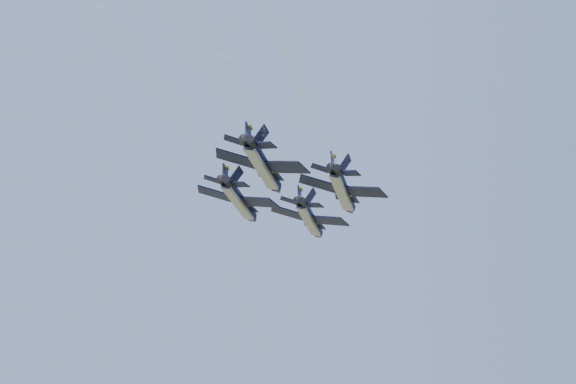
{
  "coord_description": "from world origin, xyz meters",
  "views": [
    {
      "loc": [
        -4.56,
        -105.05,
        66.31
      ],
      "look_at": [
        -1.96,
        -0.9,
        104.23
      ],
      "focal_mm": 45.0,
      "sensor_mm": 36.0,
      "label": 1
    }
  ],
  "objects_px": {
    "jet_lead": "(310,219)",
    "jet_slot": "(264,166)",
    "jet_left": "(240,201)",
    "jet_right": "(343,191)"
  },
  "relations": [
    {
      "from": "jet_lead",
      "to": "jet_right",
      "type": "height_order",
      "value": "same"
    },
    {
      "from": "jet_lead",
      "to": "jet_slot",
      "type": "bearing_deg",
      "value": -92.77
    },
    {
      "from": "jet_slot",
      "to": "jet_lead",
      "type": "bearing_deg",
      "value": 87.23
    },
    {
      "from": "jet_right",
      "to": "jet_slot",
      "type": "xyz_separation_m",
      "value": [
        -11.77,
        -9.34,
        0.0
      ]
    },
    {
      "from": "jet_right",
      "to": "jet_left",
      "type": "bearing_deg",
      "value": 177.84
    },
    {
      "from": "jet_right",
      "to": "jet_lead",
      "type": "bearing_deg",
      "value": 122.04
    },
    {
      "from": "jet_left",
      "to": "jet_slot",
      "type": "relative_size",
      "value": 1.0
    },
    {
      "from": "jet_lead",
      "to": "jet_right",
      "type": "relative_size",
      "value": 1.0
    },
    {
      "from": "jet_lead",
      "to": "jet_slot",
      "type": "xyz_separation_m",
      "value": [
        -7.61,
        -23.22,
        0.0
      ]
    },
    {
      "from": "jet_left",
      "to": "jet_slot",
      "type": "xyz_separation_m",
      "value": [
        3.78,
        -14.26,
        0.0
      ]
    }
  ]
}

